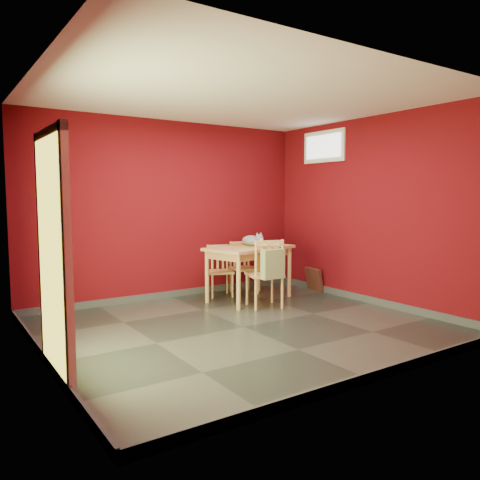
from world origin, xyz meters
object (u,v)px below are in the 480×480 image
chair_far_right (243,266)px  cat (252,239)px  chair_near (266,273)px  dining_table (250,253)px  tote_bag (273,264)px  chair_far_left (219,270)px  picture_frame (314,279)px

chair_far_right → cat: size_ratio=1.82×
chair_near → cat: size_ratio=2.13×
dining_table → tote_bag: bearing=-100.3°
chair_far_left → tote_bag: tote_bag is taller
chair_near → cat: (0.15, 0.56, 0.43)m
chair_far_left → picture_frame: chair_far_left is taller
dining_table → tote_bag: 0.76m
chair_far_right → chair_far_left: bearing=178.8°
tote_bag → picture_frame: 1.65m
tote_bag → picture_frame: tote_bag is taller
chair_near → tote_bag: bearing=-100.8°
chair_near → picture_frame: (1.37, 0.49, -0.30)m
picture_frame → chair_far_right: bearing=152.3°
chair_far_left → cat: 0.76m
chair_far_right → tote_bag: (-0.37, -1.26, 0.23)m
chair_near → chair_far_left: bearing=96.5°
chair_far_left → chair_near: (0.12, -1.05, 0.09)m
tote_bag → cat: bearing=75.8°
chair_far_right → picture_frame: 1.21m
dining_table → cat: 0.23m
chair_far_left → chair_far_right: 0.45m
chair_far_right → tote_bag: tote_bag is taller
chair_far_left → tote_bag: size_ratio=1.69×
chair_far_right → chair_near: size_ratio=0.85×
chair_near → picture_frame: size_ratio=2.49×
chair_far_left → picture_frame: size_ratio=2.05×
chair_far_right → cat: 0.72m
chair_far_right → cat: bearing=-109.6°
cat → picture_frame: bearing=-21.2°
dining_table → chair_far_left: (-0.21, 0.52, -0.30)m
tote_bag → picture_frame: bearing=26.6°
chair_far_right → cat: cat is taller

